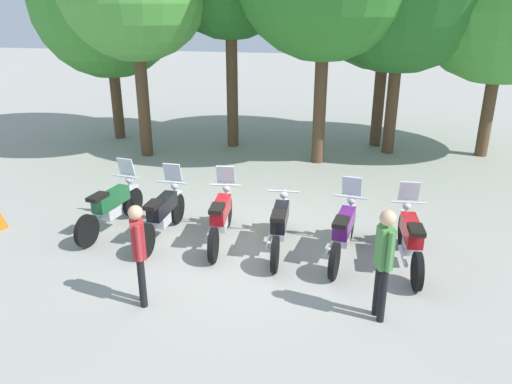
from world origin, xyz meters
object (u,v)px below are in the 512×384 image
motorcycle_3 (280,225)px  person_0 (139,248)px  motorcycle_0 (112,206)px  motorcycle_2 (221,217)px  person_1 (384,257)px  motorcycle_4 (344,231)px  motorcycle_1 (163,213)px  tree_0 (107,2)px  motorcycle_5 (410,238)px

motorcycle_3 → person_0: size_ratio=1.33×
motorcycle_0 → motorcycle_2: 2.33m
person_1 → person_0: bearing=-17.5°
motorcycle_4 → person_0: bearing=134.3°
motorcycle_2 → person_1: size_ratio=1.27×
motorcycle_1 → motorcycle_4: (3.52, -0.05, 0.00)m
motorcycle_2 → motorcycle_4: same height
motorcycle_2 → motorcycle_1: bearing=88.1°
person_0 → tree_0: tree_0 is taller
person_0 → motorcycle_4: bearing=-172.0°
motorcycle_0 → person_0: size_ratio=1.33×
motorcycle_2 → tree_0: bearing=33.1°
motorcycle_5 → tree_0: bearing=47.4°
tree_0 → motorcycle_4: bearing=-41.6°
motorcycle_1 → motorcycle_4: same height
motorcycle_0 → motorcycle_1: bearing=-88.8°
motorcycle_0 → tree_0: (-3.36, 6.94, 3.92)m
motorcycle_1 → motorcycle_2: 1.17m
motorcycle_3 → person_1: person_1 is taller
motorcycle_3 → tree_0: tree_0 is taller
motorcycle_4 → person_1: 1.98m
motorcycle_3 → motorcycle_1: bearing=85.4°
motorcycle_0 → motorcycle_3: 3.51m
tree_0 → motorcycle_5: bearing=-38.0°
motorcycle_0 → person_1: 5.68m
motorcycle_1 → person_1: person_1 is taller
motorcycle_1 → motorcycle_5: 4.68m
motorcycle_0 → motorcycle_3: motorcycle_0 is taller
tree_0 → person_0: bearing=-61.3°
tree_0 → motorcycle_2: bearing=-50.9°
person_1 → motorcycle_4: bearing=-95.0°
motorcycle_5 → person_1: (-0.55, -1.76, 0.50)m
motorcycle_2 → motorcycle_3: motorcycle_2 is taller
motorcycle_5 → tree_0: size_ratio=0.32×
motorcycle_5 → person_0: 4.65m
motorcycle_0 → person_1: (5.30, -1.99, 0.50)m
person_0 → motorcycle_3: bearing=-157.2°
motorcycle_5 → person_0: bearing=113.0°
motorcycle_3 → motorcycle_5: bearing=-95.6°
motorcycle_0 → tree_0: size_ratio=0.32×
motorcycle_5 → tree_0: 12.31m
motorcycle_1 → person_1: size_ratio=1.27×
motorcycle_0 → person_0: person_0 is taller
motorcycle_1 → tree_0: (-4.52, 7.08, 3.92)m
motorcycle_0 → tree_0: tree_0 is taller
motorcycle_5 → tree_0: (-9.20, 7.18, 3.92)m
motorcycle_2 → person_1: person_1 is taller
motorcycle_5 → person_0: size_ratio=1.33×
motorcycle_4 → tree_0: 11.44m
motorcycle_1 → person_0: size_ratio=1.33×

